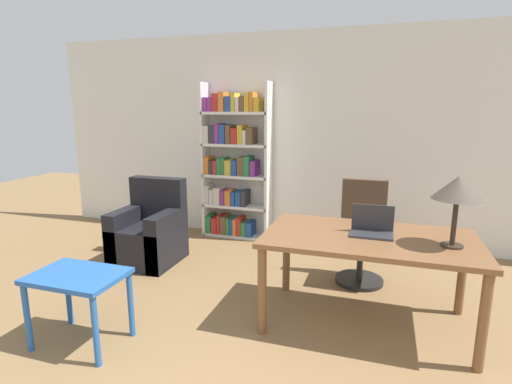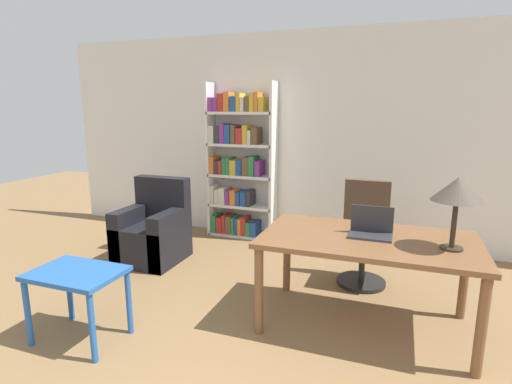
# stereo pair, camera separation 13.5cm
# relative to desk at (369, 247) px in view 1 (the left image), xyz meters

# --- Properties ---
(wall_back) EXTENTS (8.00, 0.06, 2.70)m
(wall_back) POSITION_rel_desk_xyz_m (-0.57, 2.00, 0.68)
(wall_back) COLOR white
(wall_back) RESTS_ON ground_plane
(desk) EXTENTS (1.65, 0.93, 0.76)m
(desk) POSITION_rel_desk_xyz_m (0.00, 0.00, 0.00)
(desk) COLOR brown
(desk) RESTS_ON ground_plane
(laptop) EXTENTS (0.33, 0.22, 0.23)m
(laptop) POSITION_rel_desk_xyz_m (0.01, 0.05, 0.14)
(laptop) COLOR #2D2D33
(laptop) RESTS_ON desk
(table_lamp) EXTENTS (0.35, 0.35, 0.52)m
(table_lamp) POSITION_rel_desk_xyz_m (0.59, -0.07, 0.52)
(table_lamp) COLOR #2D2319
(table_lamp) RESTS_ON desk
(office_chair) EXTENTS (0.48, 0.48, 1.04)m
(office_chair) POSITION_rel_desk_xyz_m (-0.09, 0.87, -0.19)
(office_chair) COLOR black
(office_chair) RESTS_ON ground_plane
(side_table_blue) EXTENTS (0.67, 0.47, 0.56)m
(side_table_blue) POSITION_rel_desk_xyz_m (-2.02, -0.95, -0.20)
(side_table_blue) COLOR #2356A3
(side_table_blue) RESTS_ON ground_plane
(armchair) EXTENTS (0.68, 0.69, 0.95)m
(armchair) POSITION_rel_desk_xyz_m (-2.45, 0.65, -0.35)
(armchair) COLOR black
(armchair) RESTS_ON ground_plane
(bookshelf) EXTENTS (0.93, 0.28, 2.08)m
(bookshelf) POSITION_rel_desk_xyz_m (-1.86, 1.81, 0.32)
(bookshelf) COLOR white
(bookshelf) RESTS_ON ground_plane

